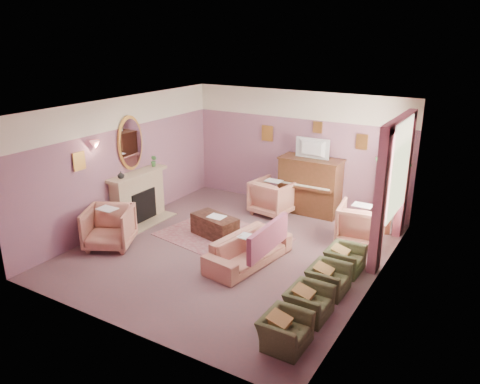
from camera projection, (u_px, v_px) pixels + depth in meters
The scene contains 48 objects.
floor at pixel (232, 250), 9.22m from camera, with size 5.50×6.00×0.01m, color #725055.
ceiling at pixel (231, 108), 8.31m from camera, with size 5.50×6.00×0.01m, color silver.
wall_back at pixel (297, 150), 11.20m from camera, with size 5.50×0.02×2.80m, color slate.
wall_front at pixel (115, 241), 6.33m from camera, with size 5.50×0.02×2.80m, color slate.
wall_left at pixel (123, 163), 10.10m from camera, with size 0.02×6.00×2.80m, color slate.
wall_right at pixel (378, 210), 7.43m from camera, with size 0.02×6.00×2.80m, color slate.
picture_rail_band at pixel (299, 105), 10.84m from camera, with size 5.50×0.01×0.65m, color white.
stripe_panel at pixel (395, 204), 8.60m from camera, with size 0.01×3.00×2.15m, color #AFC492.
fireplace_surround at pixel (138, 198), 10.46m from camera, with size 0.30×1.40×1.10m, color tan.
fireplace_inset at pixel (142, 205), 10.46m from camera, with size 0.18×0.72×0.68m, color black.
fire_ember at pixel (144, 213), 10.50m from camera, with size 0.06×0.54×0.10m, color #E14F12.
mantel_shelf at pixel (137, 174), 10.26m from camera, with size 0.40×1.55×0.07m, color tan.
hearth at pixel (147, 222), 10.54m from camera, with size 0.55×1.50×0.02m, color tan.
mirror_frame at pixel (130, 143), 10.11m from camera, with size 0.04×0.72×1.20m, color gold.
mirror_glass at pixel (131, 143), 10.09m from camera, with size 0.01×0.60×1.06m, color white.
sconce_shade at pixel (95, 145), 9.16m from camera, with size 0.20×0.20×0.16m, color #F37E75.
piano at pixel (310, 186), 10.94m from camera, with size 1.40×0.60×1.30m, color #4E2C18.
piano_keyshelf at pixel (304, 188), 10.64m from camera, with size 1.30×0.12×0.06m, color #4E2C18.
piano_keys at pixel (304, 186), 10.62m from camera, with size 1.20×0.08×0.02m, color beige.
piano_top at pixel (311, 159), 10.73m from camera, with size 1.45×0.65×0.04m, color #4E2C18.
television at pixel (311, 147), 10.59m from camera, with size 0.80×0.12×0.48m, color black.
print_back_left at pixel (267, 133), 11.45m from camera, with size 0.30×0.03×0.38m, color gold.
print_back_right at pixel (362, 142), 10.29m from camera, with size 0.26×0.03×0.34m, color gold.
print_back_mid at pixel (318, 127), 10.73m from camera, with size 0.22×0.03×0.26m, color gold.
print_left_wall at pixel (79, 161), 9.00m from camera, with size 0.03×0.28×0.36m, color gold.
window_blind at pixel (400, 168), 8.62m from camera, with size 0.03×1.40×1.80m, color beige.
curtain_left at pixel (380, 203), 8.04m from camera, with size 0.16×0.34×2.60m, color #A64B67.
curtain_right at pixel (404, 176), 9.53m from camera, with size 0.16×0.34×2.60m, color #A64B67.
pelmet at pixel (401, 121), 8.37m from camera, with size 0.16×2.20×0.16m, color #A64B67.
mantel_plant at pixel (154, 161), 10.65m from camera, with size 0.16×0.16×0.28m, color #3F813C.
mantel_vase at pixel (121, 175), 9.81m from camera, with size 0.16×0.16×0.16m, color white.
area_rug at pixel (223, 237), 9.81m from camera, with size 2.50×1.80×0.01m, color #9D5E64.
coffee_table at pixel (215, 226), 9.78m from camera, with size 1.00×0.50×0.45m, color #3B2017.
table_paper at pixel (217, 217), 9.68m from camera, with size 0.35×0.28×0.01m, color white.
sofa at pixel (249, 244), 8.61m from camera, with size 0.61×1.84×0.74m, color tan.
sofa_throw at pixel (268, 238), 8.34m from camera, with size 0.09×1.40×0.51m, color #A64B67.
floral_armchair_left at pixel (273, 195), 10.93m from camera, with size 0.88×0.88×0.91m, color tan.
floral_armchair_right at pixel (361, 222), 9.41m from camera, with size 0.88×0.88×0.91m, color tan.
floral_armchair_front at pixel (109, 225), 9.23m from camera, with size 0.88×0.88×0.91m, color tan.
olive_chair_a at pixel (285, 326), 6.35m from camera, with size 0.49×0.69×0.60m, color #4E5531.
olive_chair_b at pixel (309, 298), 7.01m from camera, with size 0.49×0.69×0.60m, color #4E5531.
olive_chair_c at pixel (329, 275), 7.68m from camera, with size 0.49×0.69×0.60m, color #4E5531.
olive_chair_d at pixel (345, 255), 8.34m from camera, with size 0.49×0.69×0.60m, color #4E5531.
side_table at pixel (385, 215), 10.05m from camera, with size 0.52×0.52×0.70m, color white.
side_plant_big at pixel (388, 192), 9.88m from camera, with size 0.30×0.30×0.34m, color #3F813C.
side_plant_small at pixel (392, 196), 9.75m from camera, with size 0.16×0.16×0.28m, color #3F813C.
palm_pot at pixel (386, 224), 10.02m from camera, with size 0.34×0.34×0.34m, color brown.
palm_plant at pixel (390, 185), 9.73m from camera, with size 0.76×0.76×1.44m, color #3F813C.
Camera 1 is at (4.42, -7.08, 4.09)m, focal length 35.00 mm.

